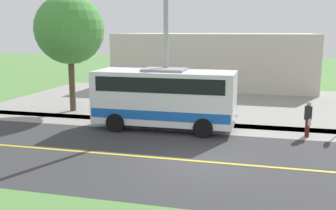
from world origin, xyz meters
name	(u,v)px	position (x,y,z in m)	size (l,w,h in m)	color
ground_plane	(196,161)	(0.00, 0.00, 0.00)	(120.00, 120.00, 0.00)	#548442
road_surface	(196,161)	(0.00, 0.00, 0.00)	(8.00, 100.00, 0.01)	#333335
sidewalk	(214,128)	(-5.20, 0.00, 0.00)	(2.40, 100.00, 0.01)	gray
parking_lot_surface	(274,105)	(-12.40, 3.00, 0.00)	(14.00, 36.00, 0.01)	gray
road_centre_line	(196,161)	(0.00, 0.00, 0.01)	(0.16, 100.00, 0.00)	gold
shuttle_bus_front	(165,96)	(-4.55, -2.40, 1.64)	(2.75, 6.99, 3.00)	white
pedestrian_with_bags	(308,118)	(-4.67, 4.36, 0.88)	(0.72, 0.34, 1.65)	#4C1919
street_light_pole	(165,35)	(-4.88, -2.44, 4.60)	(1.97, 0.24, 8.38)	#9E9EA3
tree_curbside	(70,30)	(-7.40, -8.92, 4.86)	(4.08, 4.08, 6.92)	brown
commercial_building	(217,59)	(-21.40, -1.93, 2.27)	(10.00, 16.47, 4.53)	beige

